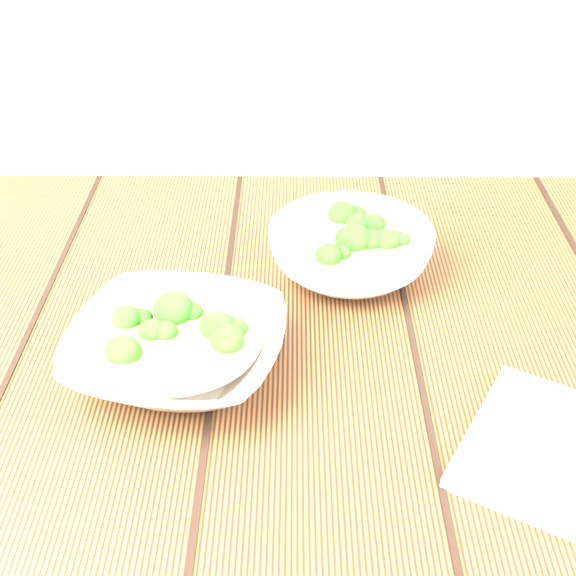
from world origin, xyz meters
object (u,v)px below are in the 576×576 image
Objects in this scene: table at (241,437)px; trivet at (231,325)px; soup_bowl_front at (177,348)px; soup_bowl_back at (350,249)px.

table is 0.14m from trivet.
soup_bowl_front reaches higher than trivet.
soup_bowl_back is at bearing 45.06° from soup_bowl_front.
soup_bowl_back is (0.12, 0.15, 0.15)m from table.
soup_bowl_back is at bearing 50.52° from table.
soup_bowl_front is at bearing -134.94° from soup_bowl_back.
trivet reaches higher than table.
soup_bowl_back is at bearing 43.13° from trivet.
soup_bowl_front reaches higher than table.
table is at bearing -75.05° from trivet.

